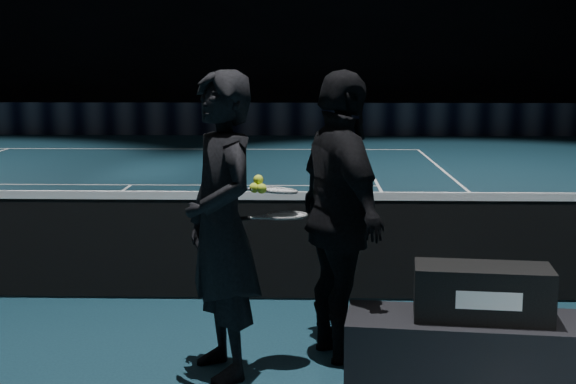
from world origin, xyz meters
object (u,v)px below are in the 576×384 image
player_b (341,217)px  racket_upper (277,190)px  racket_bag (482,292)px  player_bench (480,357)px  racket_lower (286,215)px  tennis_balls (258,186)px  player_a (221,226)px

player_b → racket_upper: 0.50m
racket_bag → player_bench: bearing=0.0°
racket_lower → racket_bag: bearing=-44.1°
racket_bag → racket_lower: racket_lower is taller
racket_bag → racket_lower: (-1.21, 0.48, 0.38)m
racket_lower → tennis_balls: bearing=178.5°
player_b → racket_lower: bearing=91.9°
player_bench → player_a: size_ratio=0.82×
racket_lower → player_a: bearing=180.0°
player_a → racket_lower: size_ratio=2.93×
player_bench → tennis_balls: (-1.39, 0.42, 1.00)m
racket_lower → tennis_balls: 0.29m
racket_lower → racket_upper: (-0.06, 0.02, 0.17)m
player_b → tennis_balls: player_b is taller
racket_bag → racket_upper: (-1.27, 0.50, 0.54)m
player_bench → racket_lower: size_ratio=2.41×
racket_lower → player_b: bearing=0.0°
racket_lower → tennis_balls: size_ratio=5.67×
racket_bag → racket_upper: 1.47m
player_a → tennis_balls: bearing=86.4°
player_b → racket_upper: size_ratio=2.93×
player_bench → racket_upper: (-1.27, 0.50, 0.95)m
player_b → racket_lower: size_ratio=2.93×
racket_bag → player_a: (-1.62, 0.31, 0.34)m
player_b → racket_upper: bearing=86.8°
player_b → racket_bag: bearing=-147.5°
racket_lower → racket_upper: 0.18m
player_a → racket_upper: player_a is taller
racket_bag → player_a: bearing=175.6°
player_bench → tennis_balls: size_ratio=13.67×
racket_upper → tennis_balls: tennis_balls is taller
player_bench → player_a: player_a is taller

